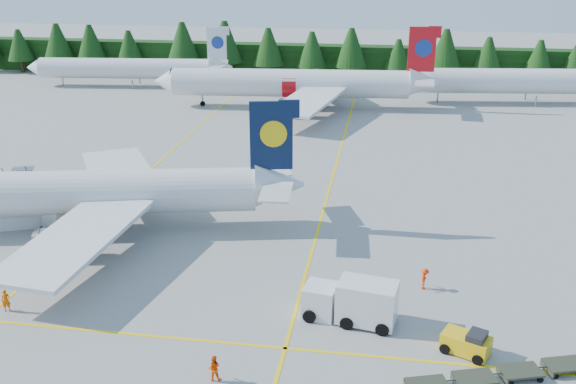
# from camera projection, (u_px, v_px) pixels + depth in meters

# --- Properties ---
(ground) EXTENTS (320.00, 320.00, 0.00)m
(ground) POSITION_uv_depth(u_px,v_px,m) (215.00, 292.00, 45.39)
(ground) COLOR #989893
(ground) RESTS_ON ground
(taxi_stripe_a) EXTENTS (0.25, 120.00, 0.01)m
(taxi_stripe_a) POSITION_uv_depth(u_px,v_px,m) (134.00, 185.00, 65.89)
(taxi_stripe_a) COLOR yellow
(taxi_stripe_a) RESTS_ON ground
(taxi_stripe_b) EXTENTS (0.25, 120.00, 0.01)m
(taxi_stripe_b) POSITION_uv_depth(u_px,v_px,m) (327.00, 196.00, 62.98)
(taxi_stripe_b) COLOR yellow
(taxi_stripe_b) RESTS_ON ground
(taxi_stripe_cross) EXTENTS (80.00, 0.25, 0.01)m
(taxi_stripe_cross) POSITION_uv_depth(u_px,v_px,m) (190.00, 340.00, 39.85)
(taxi_stripe_cross) COLOR yellow
(taxi_stripe_cross) RESTS_ON ground
(treeline_hedge) EXTENTS (220.00, 4.00, 6.00)m
(treeline_hedge) POSITION_uv_depth(u_px,v_px,m) (329.00, 61.00, 120.03)
(treeline_hedge) COLOR black
(treeline_hedge) RESTS_ON ground
(airliner_navy) EXTENTS (37.62, 30.64, 11.07)m
(airliner_navy) POSITION_uv_depth(u_px,v_px,m) (58.00, 194.00, 54.30)
(airliner_navy) COLOR silver
(airliner_navy) RESTS_ON ground
(airliner_red) EXTENTS (42.07, 34.50, 12.23)m
(airliner_red) POSITION_uv_depth(u_px,v_px,m) (285.00, 84.00, 96.84)
(airliner_red) COLOR silver
(airliner_red) RESTS_ON ground
(airliner_far_left) EXTENTS (35.48, 6.77, 10.32)m
(airliner_far_left) POSITION_uv_depth(u_px,v_px,m) (119.00, 68.00, 111.95)
(airliner_far_left) COLOR silver
(airliner_far_left) RESTS_ON ground
(airliner_far_right) EXTENTS (38.99, 8.20, 11.36)m
(airliner_far_right) POSITION_uv_depth(u_px,v_px,m) (513.00, 81.00, 99.58)
(airliner_far_right) COLOR silver
(airliner_far_right) RESTS_ON ground
(airstairs) EXTENTS (5.10, 6.72, 3.97)m
(airstairs) POSITION_uv_depth(u_px,v_px,m) (20.00, 214.00, 56.40)
(airstairs) COLOR silver
(airstairs) RESTS_ON ground
(service_truck) EXTENTS (6.29, 3.14, 2.90)m
(service_truck) POSITION_uv_depth(u_px,v_px,m) (350.00, 301.00, 41.44)
(service_truck) COLOR white
(service_truck) RESTS_ON ground
(baggage_tug) EXTENTS (3.15, 2.52, 1.49)m
(baggage_tug) POSITION_uv_depth(u_px,v_px,m) (467.00, 343.00, 38.27)
(baggage_tug) COLOR gold
(baggage_tug) RESTS_ON ground
(dolly_train) EXTENTS (10.48, 5.12, 0.13)m
(dolly_train) POSITION_uv_depth(u_px,v_px,m) (498.00, 374.00, 35.94)
(dolly_train) COLOR #313426
(dolly_train) RESTS_ON ground
(uld_pair) EXTENTS (4.98, 2.78, 1.65)m
(uld_pair) POSITION_uv_depth(u_px,v_px,m) (67.00, 221.00, 54.41)
(uld_pair) COLOR #313426
(uld_pair) RESTS_ON ground
(crew_a) EXTENTS (0.67, 0.57, 1.56)m
(crew_a) POSITION_uv_depth(u_px,v_px,m) (6.00, 301.00, 42.75)
(crew_a) COLOR #D75104
(crew_a) RESTS_ON ground
(crew_b) EXTENTS (0.86, 0.73, 1.57)m
(crew_b) POSITION_uv_depth(u_px,v_px,m) (214.00, 368.00, 35.88)
(crew_b) COLOR #FC4C05
(crew_b) RESTS_ON ground
(crew_c) EXTENTS (0.54, 0.71, 1.58)m
(crew_c) POSITION_uv_depth(u_px,v_px,m) (424.00, 279.00, 45.55)
(crew_c) COLOR #F73305
(crew_c) RESTS_ON ground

